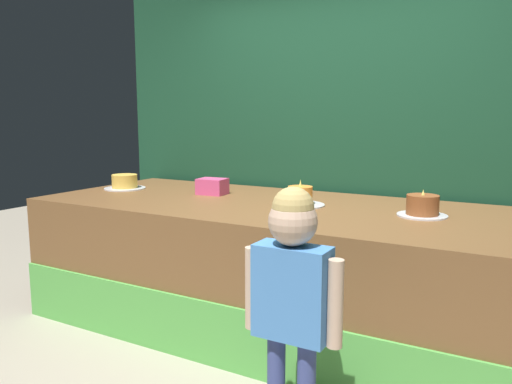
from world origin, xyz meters
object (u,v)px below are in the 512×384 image
(cake_center, at_px, (300,198))
(cake_right, at_px, (422,207))
(pink_box, at_px, (212,186))
(child_figure, at_px, (292,284))
(cake_left, at_px, (125,183))

(cake_center, xyz_separation_m, cake_right, (0.80, 0.03, 0.00))
(cake_center, bearing_deg, pink_box, 171.70)
(child_figure, height_order, cake_center, child_figure)
(pink_box, xyz_separation_m, cake_left, (-0.80, -0.12, -0.01))
(child_figure, distance_m, pink_box, 1.85)
(child_figure, relative_size, cake_right, 4.00)
(pink_box, bearing_deg, cake_center, -8.30)
(cake_center, bearing_deg, cake_right, 2.05)
(cake_left, height_order, cake_right, cake_right)
(cake_left, relative_size, cake_right, 1.13)
(pink_box, distance_m, cake_left, 0.81)
(child_figure, relative_size, cake_center, 3.60)
(child_figure, relative_size, cake_left, 3.55)
(child_figure, bearing_deg, cake_right, 76.19)
(child_figure, xyz_separation_m, cake_left, (-2.10, 1.18, 0.17))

